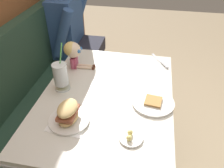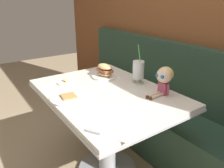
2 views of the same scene
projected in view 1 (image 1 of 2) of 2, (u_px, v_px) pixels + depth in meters
The scene contains 10 objects.
ground_plane at pixel (130, 168), 1.80m from camera, with size 8.00×8.00×0.00m, color #998466.
booth_bench at pixel (28, 127), 1.73m from camera, with size 2.60×0.48×1.00m.
diner_table at pixel (107, 117), 1.50m from camera, with size 1.11×0.81×0.74m.
toast_plate at pixel (153, 102), 1.32m from camera, with size 0.25×0.25×0.03m.
milkshake_glass at pixel (61, 75), 1.38m from camera, with size 0.10×0.10×0.31m.
sandwich_plate at pixel (68, 115), 1.18m from camera, with size 0.22×0.22×0.12m.
butter_saucer at pixel (131, 137), 1.11m from camera, with size 0.12×0.12×0.04m.
butter_knife at pixel (162, 63), 1.68m from camera, with size 0.21×0.13×0.01m.
seated_doll at pixel (73, 51), 1.57m from camera, with size 0.12×0.22×0.20m.
diner_patron at pixel (70, 27), 2.25m from camera, with size 0.55×0.48×0.81m.
Camera 1 is at (-1.05, -0.05, 1.62)m, focal length 35.91 mm.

